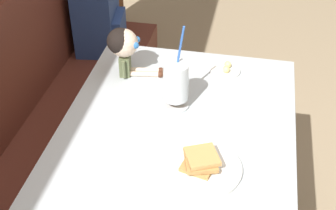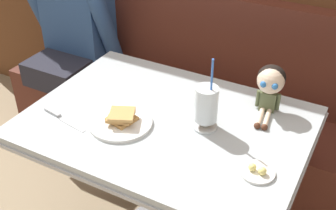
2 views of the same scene
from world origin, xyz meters
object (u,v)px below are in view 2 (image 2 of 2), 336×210
object	(u,v)px
butter_saucer	(257,172)
diner_patron	(75,24)
butter_knife	(57,116)
seated_doll	(271,83)
milkshake_glass	(206,106)
toast_plate	(121,121)

from	to	relation	value
butter_saucer	diner_patron	distance (m)	1.52
butter_saucer	butter_knife	world-z (taller)	butter_saucer
butter_knife	seated_doll	world-z (taller)	seated_doll
milkshake_glass	seated_doll	bearing A→B (deg)	53.71
seated_doll	milkshake_glass	bearing A→B (deg)	-126.29
butter_saucer	seated_doll	xyz separation A→B (m)	(-0.09, 0.39, 0.12)
butter_saucer	butter_knife	bearing A→B (deg)	-175.65
seated_doll	diner_patron	size ratio (longest dim) A/B	0.28
milkshake_glass	diner_patron	xyz separation A→B (m)	(-1.08, 0.55, -0.10)
butter_saucer	seated_doll	size ratio (longest dim) A/B	0.53
seated_doll	diner_patron	distance (m)	1.30
milkshake_glass	butter_knife	world-z (taller)	milkshake_glass
butter_knife	diner_patron	size ratio (longest dim) A/B	0.29
milkshake_glass	toast_plate	bearing A→B (deg)	-155.59
diner_patron	toast_plate	bearing A→B (deg)	-41.47
toast_plate	seated_doll	world-z (taller)	seated_doll
toast_plate	milkshake_glass	bearing A→B (deg)	24.41
milkshake_glass	butter_saucer	world-z (taller)	milkshake_glass
butter_knife	seated_doll	distance (m)	0.86
butter_knife	diner_patron	bearing A→B (deg)	124.41
butter_saucer	milkshake_glass	bearing A→B (deg)	149.55
milkshake_glass	seated_doll	size ratio (longest dim) A/B	1.40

